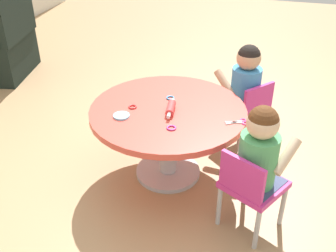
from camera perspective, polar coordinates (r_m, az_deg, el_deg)
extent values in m
plane|color=tan|center=(2.81, 0.00, -6.70)|extent=(10.00, 10.00, 0.00)
cylinder|color=silver|center=(2.80, 0.00, -6.46)|extent=(0.44, 0.44, 0.03)
cylinder|color=silver|center=(2.67, 0.00, -2.71)|extent=(0.12, 0.12, 0.47)
cylinder|color=#D84C3F|center=(2.53, 0.00, 2.08)|extent=(0.99, 0.99, 0.04)
cylinder|color=#B7B7BC|center=(2.44, 16.02, -10.83)|extent=(0.03, 0.03, 0.28)
cylinder|color=#B7B7BC|center=(2.54, 10.99, -8.23)|extent=(0.03, 0.03, 0.28)
cylinder|color=#B7B7BC|center=(2.27, 12.55, -14.16)|extent=(0.03, 0.03, 0.28)
cylinder|color=#B7B7BC|center=(2.37, 7.28, -11.17)|extent=(0.03, 0.03, 0.28)
cube|color=#CC338C|center=(2.30, 12.14, -8.13)|extent=(0.41, 0.41, 0.04)
cube|color=#CC338C|center=(2.13, 10.46, -7.18)|extent=(0.15, 0.25, 0.22)
cube|color=#3F4772|center=(2.30, 12.15, -8.09)|extent=(0.37, 0.36, 0.04)
cylinder|color=#4CA566|center=(2.19, 12.64, -4.66)|extent=(0.21, 0.21, 0.30)
sphere|color=beige|center=(2.07, 13.36, 0.40)|extent=(0.17, 0.17, 0.17)
sphere|color=#593319|center=(2.06, 13.40, 0.70)|extent=(0.16, 0.16, 0.16)
cylinder|color=beige|center=(2.21, 16.51, -4.19)|extent=(0.21, 0.15, 0.17)
cylinder|color=beige|center=(2.30, 11.85, -2.00)|extent=(0.21, 0.15, 0.17)
cylinder|color=#B7B7BC|center=(3.25, 10.44, 1.57)|extent=(0.03, 0.03, 0.28)
cylinder|color=#B7B7BC|center=(3.09, 6.97, 0.21)|extent=(0.03, 0.03, 0.28)
cylinder|color=#B7B7BC|center=(3.10, 13.74, -0.42)|extent=(0.03, 0.03, 0.28)
cylinder|color=#B7B7BC|center=(2.94, 10.27, -1.96)|extent=(0.03, 0.03, 0.28)
cube|color=#CC338C|center=(3.01, 10.64, 2.45)|extent=(0.42, 0.42, 0.04)
cube|color=#CC338C|center=(2.87, 12.75, 3.58)|extent=(0.22, 0.19, 0.22)
cube|color=#3F4772|center=(3.01, 10.65, 2.48)|extent=(0.38, 0.38, 0.04)
cylinder|color=#3F8CCC|center=(2.94, 10.97, 5.38)|extent=(0.21, 0.21, 0.30)
sphere|color=tan|center=(2.85, 11.43, 9.47)|extent=(0.17, 0.17, 0.17)
sphere|color=black|center=(2.84, 11.46, 9.70)|extent=(0.16, 0.16, 0.16)
cylinder|color=tan|center=(3.06, 11.19, 6.97)|extent=(0.18, 0.20, 0.17)
cylinder|color=tan|center=(2.92, 8.10, 6.01)|extent=(0.18, 0.20, 0.17)
cube|color=black|center=(4.29, -21.43, 14.48)|extent=(0.72, 0.29, 0.45)
cylinder|color=#D83F3F|center=(2.48, 0.39, 2.57)|extent=(0.15, 0.07, 0.05)
cylinder|color=white|center=(2.56, 0.65, 3.57)|extent=(0.05, 0.03, 0.02)
cylinder|color=white|center=(2.40, 0.11, 1.51)|extent=(0.05, 0.03, 0.02)
cube|color=silver|center=(2.40, 9.42, 0.50)|extent=(0.08, 0.10, 0.01)
cube|color=silver|center=(2.40, 9.42, 0.50)|extent=(0.04, 0.11, 0.01)
torus|color=#D83F99|center=(2.44, 10.65, 0.82)|extent=(0.05, 0.05, 0.01)
torus|color=#D83F99|center=(2.41, 10.90, 0.38)|extent=(0.05, 0.05, 0.01)
cylinder|color=#8CCCF2|center=(2.45, -6.66, 1.46)|extent=(0.10, 0.10, 0.01)
torus|color=#D83FA5|center=(2.32, 0.48, -0.26)|extent=(0.06, 0.06, 0.01)
torus|color=red|center=(2.54, -5.07, 2.74)|extent=(0.05, 0.05, 0.01)
torus|color=#3F99D8|center=(2.64, 0.34, 4.03)|extent=(0.06, 0.06, 0.01)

